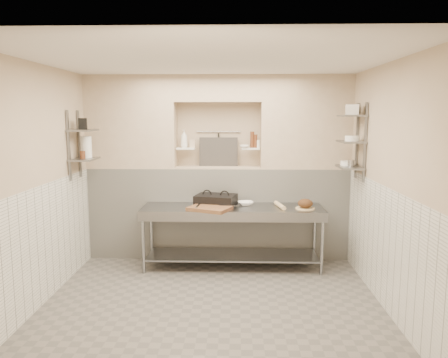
{
  "coord_description": "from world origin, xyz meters",
  "views": [
    {
      "loc": [
        0.28,
        -4.95,
        2.21
      ],
      "look_at": [
        0.11,
        0.9,
        1.35
      ],
      "focal_mm": 35.0,
      "sensor_mm": 36.0,
      "label": 1
    }
  ],
  "objects_px": {
    "prep_table": "(232,225)",
    "bowl_alcove": "(244,146)",
    "jug_left": "(86,147)",
    "mixing_bowl": "(246,203)",
    "panini_press": "(216,200)",
    "rolling_pin": "(280,205)",
    "bread_loaf": "(305,203)",
    "cutting_board": "(210,209)",
    "bottle_soap": "(184,139)"
  },
  "relations": [
    {
      "from": "jug_left",
      "to": "mixing_bowl",
      "type": "bearing_deg",
      "value": 4.58
    },
    {
      "from": "rolling_pin",
      "to": "bottle_soap",
      "type": "height_order",
      "value": "bottle_soap"
    },
    {
      "from": "panini_press",
      "to": "bread_loaf",
      "type": "height_order",
      "value": "panini_press"
    },
    {
      "from": "bread_loaf",
      "to": "bowl_alcove",
      "type": "distance_m",
      "value": 1.29
    },
    {
      "from": "rolling_pin",
      "to": "bowl_alcove",
      "type": "height_order",
      "value": "bowl_alcove"
    },
    {
      "from": "mixing_bowl",
      "to": "bowl_alcove",
      "type": "relative_size",
      "value": 1.57
    },
    {
      "from": "panini_press",
      "to": "mixing_bowl",
      "type": "relative_size",
      "value": 2.84
    },
    {
      "from": "bottle_soap",
      "to": "bowl_alcove",
      "type": "bearing_deg",
      "value": -3.32
    },
    {
      "from": "rolling_pin",
      "to": "bottle_soap",
      "type": "bearing_deg",
      "value": 157.98
    },
    {
      "from": "jug_left",
      "to": "bottle_soap",
      "type": "bearing_deg",
      "value": 24.89
    },
    {
      "from": "mixing_bowl",
      "to": "jug_left",
      "type": "xyz_separation_m",
      "value": [
        -2.26,
        -0.18,
        0.83
      ]
    },
    {
      "from": "mixing_bowl",
      "to": "panini_press",
      "type": "bearing_deg",
      "value": -178.38
    },
    {
      "from": "mixing_bowl",
      "to": "jug_left",
      "type": "distance_m",
      "value": 2.41
    },
    {
      "from": "mixing_bowl",
      "to": "bowl_alcove",
      "type": "distance_m",
      "value": 0.89
    },
    {
      "from": "rolling_pin",
      "to": "bread_loaf",
      "type": "bearing_deg",
      "value": -12.3
    },
    {
      "from": "panini_press",
      "to": "bread_loaf",
      "type": "relative_size",
      "value": 3.06
    },
    {
      "from": "prep_table",
      "to": "bowl_alcove",
      "type": "distance_m",
      "value": 1.22
    },
    {
      "from": "cutting_board",
      "to": "rolling_pin",
      "type": "bearing_deg",
      "value": 11.87
    },
    {
      "from": "mixing_bowl",
      "to": "rolling_pin",
      "type": "height_order",
      "value": "rolling_pin"
    },
    {
      "from": "prep_table",
      "to": "bowl_alcove",
      "type": "height_order",
      "value": "bowl_alcove"
    },
    {
      "from": "rolling_pin",
      "to": "jug_left",
      "type": "xyz_separation_m",
      "value": [
        -2.74,
        -0.03,
        0.83
      ]
    },
    {
      "from": "bread_loaf",
      "to": "bottle_soap",
      "type": "xyz_separation_m",
      "value": [
        -1.78,
        0.65,
        0.87
      ]
    },
    {
      "from": "bread_loaf",
      "to": "cutting_board",
      "type": "bearing_deg",
      "value": -174.37
    },
    {
      "from": "jug_left",
      "to": "cutting_board",
      "type": "bearing_deg",
      "value": -5.75
    },
    {
      "from": "cutting_board",
      "to": "bread_loaf",
      "type": "xyz_separation_m",
      "value": [
        1.34,
        0.13,
        0.05
      ]
    },
    {
      "from": "prep_table",
      "to": "rolling_pin",
      "type": "relative_size",
      "value": 6.35
    },
    {
      "from": "prep_table",
      "to": "jug_left",
      "type": "xyz_separation_m",
      "value": [
        -2.07,
        -0.04,
        1.12
      ]
    },
    {
      "from": "prep_table",
      "to": "mixing_bowl",
      "type": "distance_m",
      "value": 0.37
    },
    {
      "from": "prep_table",
      "to": "bowl_alcove",
      "type": "bearing_deg",
      "value": 71.44
    },
    {
      "from": "prep_table",
      "to": "rolling_pin",
      "type": "xyz_separation_m",
      "value": [
        0.68,
        -0.0,
        0.29
      ]
    },
    {
      "from": "cutting_board",
      "to": "jug_left",
      "type": "height_order",
      "value": "jug_left"
    },
    {
      "from": "panini_press",
      "to": "cutting_board",
      "type": "bearing_deg",
      "value": -88.21
    },
    {
      "from": "prep_table",
      "to": "rolling_pin",
      "type": "height_order",
      "value": "rolling_pin"
    },
    {
      "from": "prep_table",
      "to": "panini_press",
      "type": "xyz_separation_m",
      "value": [
        -0.25,
        0.13,
        0.33
      ]
    },
    {
      "from": "rolling_pin",
      "to": "bottle_soap",
      "type": "xyz_separation_m",
      "value": [
        -1.43,
        0.58,
        0.92
      ]
    },
    {
      "from": "bread_loaf",
      "to": "prep_table",
      "type": "bearing_deg",
      "value": 175.49
    },
    {
      "from": "bread_loaf",
      "to": "bottle_soap",
      "type": "distance_m",
      "value": 2.09
    },
    {
      "from": "mixing_bowl",
      "to": "bread_loaf",
      "type": "xyz_separation_m",
      "value": [
        0.84,
        -0.22,
        0.05
      ]
    },
    {
      "from": "cutting_board",
      "to": "mixing_bowl",
      "type": "bearing_deg",
      "value": 35.23
    },
    {
      "from": "prep_table",
      "to": "bowl_alcove",
      "type": "relative_size",
      "value": 17.98
    },
    {
      "from": "mixing_bowl",
      "to": "bottle_soap",
      "type": "relative_size",
      "value": 0.83
    },
    {
      "from": "rolling_pin",
      "to": "cutting_board",
      "type": "bearing_deg",
      "value": -168.13
    },
    {
      "from": "cutting_board",
      "to": "panini_press",
      "type": "bearing_deg",
      "value": 78.37
    },
    {
      "from": "panini_press",
      "to": "bread_loaf",
      "type": "bearing_deg",
      "value": 3.92
    },
    {
      "from": "cutting_board",
      "to": "rolling_pin",
      "type": "distance_m",
      "value": 1.01
    },
    {
      "from": "bread_loaf",
      "to": "bowl_alcove",
      "type": "relative_size",
      "value": 1.46
    },
    {
      "from": "rolling_pin",
      "to": "bread_loaf",
      "type": "distance_m",
      "value": 0.36
    },
    {
      "from": "panini_press",
      "to": "bread_loaf",
      "type": "distance_m",
      "value": 1.29
    },
    {
      "from": "panini_press",
      "to": "bowl_alcove",
      "type": "distance_m",
      "value": 0.95
    },
    {
      "from": "bottle_soap",
      "to": "jug_left",
      "type": "relative_size",
      "value": 0.92
    }
  ]
}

